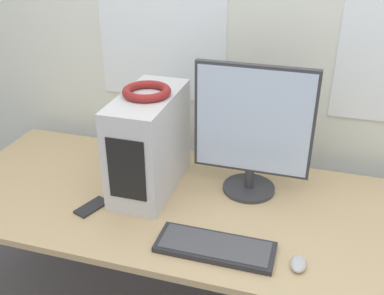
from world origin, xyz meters
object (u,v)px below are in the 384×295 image
at_px(monitor_main, 253,129).
at_px(keyboard, 215,247).
at_px(mouse, 298,264).
at_px(cell_phone, 92,207).
at_px(headphones, 147,91).
at_px(pc_tower, 149,143).

distance_m(monitor_main, keyboard, 0.50).
relative_size(monitor_main, mouse, 6.59).
xyz_separation_m(keyboard, cell_phone, (-0.53, 0.10, -0.01)).
height_order(headphones, monitor_main, monitor_main).
distance_m(pc_tower, monitor_main, 0.42).
bearing_deg(keyboard, headphones, 138.44).
xyz_separation_m(monitor_main, cell_phone, (-0.58, -0.31, -0.28)).
bearing_deg(mouse, headphones, 153.20).
distance_m(monitor_main, cell_phone, 0.71).
xyz_separation_m(pc_tower, monitor_main, (0.41, 0.09, 0.08)).
bearing_deg(mouse, pc_tower, 153.26).
height_order(headphones, cell_phone, headphones).
distance_m(headphones, cell_phone, 0.51).
distance_m(mouse, cell_phone, 0.83).
relative_size(headphones, keyboard, 0.46).
bearing_deg(cell_phone, headphones, 73.11).
bearing_deg(monitor_main, pc_tower, -167.76).
xyz_separation_m(headphones, monitor_main, (0.41, 0.09, -0.15)).
relative_size(keyboard, cell_phone, 2.76).
bearing_deg(monitor_main, keyboard, -96.10).
height_order(headphones, mouse, headphones).
height_order(pc_tower, keyboard, pc_tower).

